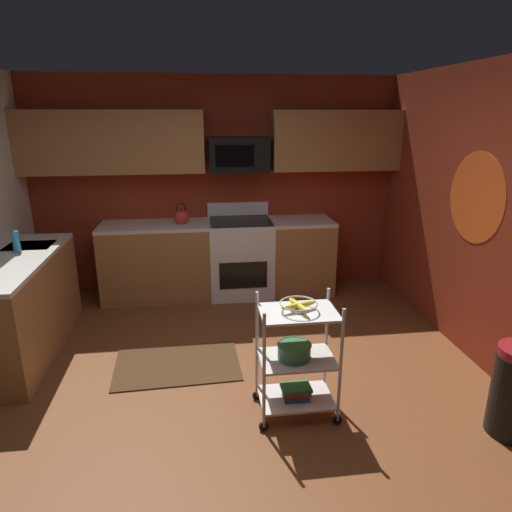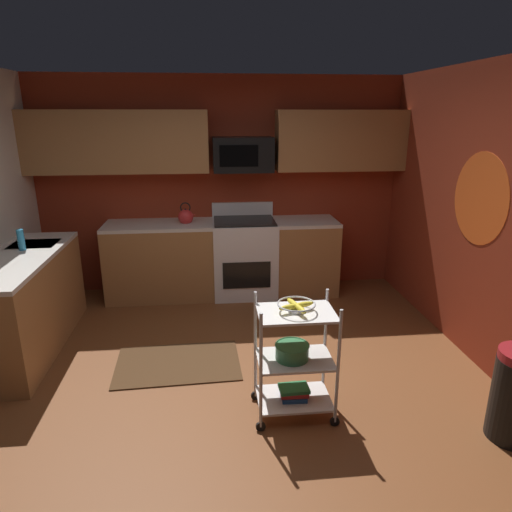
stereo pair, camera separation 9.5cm
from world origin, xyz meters
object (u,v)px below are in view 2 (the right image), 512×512
at_px(fruit_bowl, 296,306).
at_px(book_stack, 294,392).
at_px(rolling_cart, 295,359).
at_px(dish_soap_bottle, 21,240).
at_px(microwave, 243,154).
at_px(mixing_bowl_large, 292,351).
at_px(kettle, 186,217).
at_px(oven_range, 244,256).

bearing_deg(fruit_bowl, book_stack, 135.00).
distance_m(rolling_cart, dish_soap_bottle, 2.84).
bearing_deg(book_stack, microwave, 94.00).
bearing_deg(book_stack, mixing_bowl_large, -180.00).
bearing_deg(mixing_bowl_large, kettle, 109.23).
distance_m(oven_range, rolling_cart, 2.44).
bearing_deg(dish_soap_bottle, kettle, 32.96).
height_order(rolling_cart, mixing_bowl_large, rolling_cart).
bearing_deg(rolling_cart, dish_soap_bottle, 148.42).
distance_m(oven_range, fruit_bowl, 2.47).
distance_m(book_stack, dish_soap_bottle, 2.90).
height_order(oven_range, kettle, kettle).
relative_size(oven_range, kettle, 4.17).
relative_size(fruit_bowl, kettle, 1.03).
xyz_separation_m(oven_range, mixing_bowl_large, (0.15, -2.43, 0.04)).
relative_size(oven_range, microwave, 1.57).
height_order(oven_range, dish_soap_bottle, dish_soap_bottle).
bearing_deg(mixing_bowl_large, microwave, 93.51).
height_order(rolling_cart, book_stack, rolling_cart).
bearing_deg(mixing_bowl_large, book_stack, 0.00).
relative_size(rolling_cart, book_stack, 4.06).
height_order(book_stack, dish_soap_bottle, dish_soap_bottle).
bearing_deg(kettle, fruit_bowl, -70.31).
relative_size(oven_range, rolling_cart, 1.20).
relative_size(microwave, dish_soap_bottle, 3.50).
height_order(oven_range, rolling_cart, oven_range).
xyz_separation_m(book_stack, dish_soap_bottle, (-2.37, 1.45, 0.85)).
distance_m(rolling_cart, mixing_bowl_large, 0.07).
xyz_separation_m(book_stack, kettle, (-0.87, 2.43, 0.82)).
bearing_deg(mixing_bowl_large, dish_soap_bottle, 148.18).
bearing_deg(rolling_cart, kettle, 109.69).
bearing_deg(fruit_bowl, kettle, 109.69).
xyz_separation_m(rolling_cart, fruit_bowl, (0.00, 0.00, 0.42)).
distance_m(microwave, dish_soap_bottle, 2.53).
relative_size(fruit_bowl, book_stack, 1.21).
bearing_deg(microwave, rolling_cart, -86.00).
bearing_deg(rolling_cart, fruit_bowl, 0.00).
height_order(microwave, kettle, microwave).
bearing_deg(dish_soap_bottle, microwave, 26.25).
distance_m(microwave, fruit_bowl, 2.67).
xyz_separation_m(rolling_cart, book_stack, (0.00, 0.00, -0.28)).
relative_size(fruit_bowl, mixing_bowl_large, 1.08).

